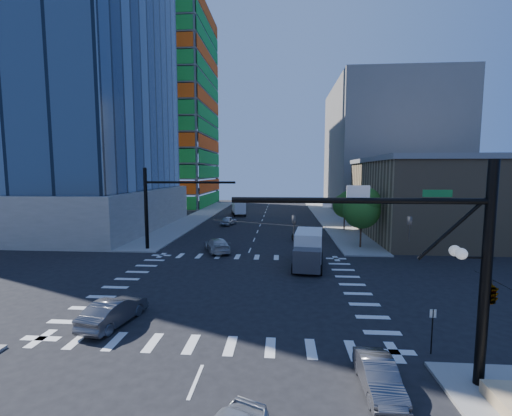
{
  "coord_description": "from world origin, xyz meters",
  "views": [
    {
      "loc": [
        3.51,
        -25.15,
        8.67
      ],
      "look_at": [
        1.0,
        8.0,
        5.17
      ],
      "focal_mm": 24.0,
      "sensor_mm": 36.0,
      "label": 1
    }
  ],
  "objects": [
    {
      "name": "tree_north",
      "position": [
        12.93,
        25.9,
        3.99
      ],
      "size": [
        3.54,
        3.52,
        5.78
      ],
      "color": "#382316",
      "rests_on": "sidewalk_ne"
    },
    {
      "name": "car_nb_right",
      "position": [
        7.39,
        -12.07,
        0.62
      ],
      "size": [
        1.33,
        3.75,
        1.23
      ],
      "primitive_type": "imported",
      "rotation": [
        0.0,
        0.0,
        0.01
      ],
      "color": "#515157",
      "rests_on": "ground"
    },
    {
      "name": "sidewalk_ne",
      "position": [
        12.5,
        40.0,
        0.07
      ],
      "size": [
        5.0,
        60.0,
        0.15
      ],
      "primitive_type": "cube",
      "color": "gray",
      "rests_on": "ground"
    },
    {
      "name": "ground",
      "position": [
        0.0,
        0.0,
        0.0
      ],
      "size": [
        160.0,
        160.0,
        0.0
      ],
      "primitive_type": "plane",
      "color": "black",
      "rests_on": "ground"
    },
    {
      "name": "box_truck_far",
      "position": [
        -5.2,
        42.88,
        1.28
      ],
      "size": [
        3.64,
        5.94,
        2.9
      ],
      "rotation": [
        0.0,
        0.0,
        3.39
      ],
      "color": "black",
      "rests_on": "ground"
    },
    {
      "name": "car_sb_near",
      "position": [
        -3.47,
        11.06,
        0.76
      ],
      "size": [
        3.96,
        5.62,
        1.51
      ],
      "primitive_type": "imported",
      "rotation": [
        0.0,
        0.0,
        3.54
      ],
      "color": "#B7B7B7",
      "rests_on": "ground"
    },
    {
      "name": "signal_mast_nw",
      "position": [
        -10.0,
        11.5,
        5.49
      ],
      "size": [
        10.2,
        0.4,
        9.0
      ],
      "color": "black",
      "rests_on": "sidewalk_nw"
    },
    {
      "name": "sidewalk_nw",
      "position": [
        -12.5,
        40.0,
        0.07
      ],
      "size": [
        5.0,
        60.0,
        0.15
      ],
      "primitive_type": "cube",
      "color": "gray",
      "rests_on": "ground"
    },
    {
      "name": "tree_south",
      "position": [
        12.63,
        13.9,
        4.69
      ],
      "size": [
        4.16,
        4.16,
        6.82
      ],
      "color": "#382316",
      "rests_on": "sidewalk_ne"
    },
    {
      "name": "road_markings",
      "position": [
        0.0,
        0.0,
        0.01
      ],
      "size": [
        20.0,
        20.0,
        0.01
      ],
      "primitive_type": "cube",
      "color": "silver",
      "rests_on": "ground"
    },
    {
      "name": "box_truck_near",
      "position": [
        5.95,
        5.64,
        1.41
      ],
      "size": [
        3.29,
        6.34,
        3.19
      ],
      "rotation": [
        0.0,
        0.0,
        -0.12
      ],
      "color": "black",
      "rests_on": "ground"
    },
    {
      "name": "bg_building_ne",
      "position": [
        27.0,
        55.0,
        14.0
      ],
      "size": [
        24.0,
        30.0,
        28.0
      ],
      "primitive_type": "cube",
      "color": "slate",
      "rests_on": "ground"
    },
    {
      "name": "car_sb_mid",
      "position": [
        -5.2,
        30.05,
        0.72
      ],
      "size": [
        2.5,
        4.46,
        1.43
      ],
      "primitive_type": "imported",
      "rotation": [
        0.0,
        0.0,
        2.94
      ],
      "color": "silver",
      "rests_on": "ground"
    },
    {
      "name": "commercial_building",
      "position": [
        25.0,
        22.0,
        5.31
      ],
      "size": [
        20.5,
        22.5,
        10.6
      ],
      "color": "#8B7351",
      "rests_on": "ground"
    },
    {
      "name": "no_parking_sign",
      "position": [
        10.7,
        -9.0,
        1.38
      ],
      "size": [
        0.3,
        0.06,
        2.2
      ],
      "color": "black",
      "rests_on": "ground"
    },
    {
      "name": "car_nb_far",
      "position": [
        6.7,
        18.88,
        0.77
      ],
      "size": [
        4.43,
        6.09,
        1.54
      ],
      "primitive_type": "imported",
      "rotation": [
        0.0,
        0.0,
        -0.38
      ],
      "color": "black",
      "rests_on": "ground"
    },
    {
      "name": "car_sb_cross",
      "position": [
        -6.01,
        -7.03,
        0.75
      ],
      "size": [
        2.38,
        4.77,
        1.5
      ],
      "primitive_type": "imported",
      "rotation": [
        0.0,
        0.0,
        2.96
      ],
      "color": "#4A4A4F",
      "rests_on": "ground"
    },
    {
      "name": "signal_mast_se",
      "position": [
        10.6,
        -11.5,
        5.01
      ],
      "size": [
        10.51,
        2.48,
        9.0
      ],
      "color": "black",
      "rests_on": "sidewalk_se"
    },
    {
      "name": "construction_building",
      "position": [
        -27.41,
        61.93,
        24.61
      ],
      "size": [
        25.16,
        34.5,
        70.6
      ],
      "color": "slate",
      "rests_on": "ground"
    }
  ]
}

